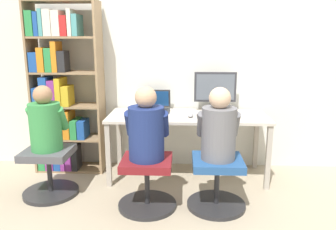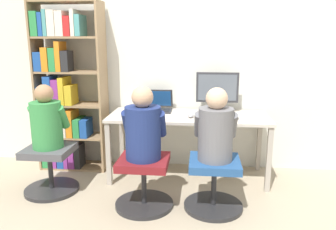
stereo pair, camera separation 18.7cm
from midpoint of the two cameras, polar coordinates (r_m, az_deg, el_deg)
The scene contains 14 objects.
ground_plane at distance 3.49m, azimuth 4.76°, elevation -12.81°, with size 14.00×14.00×0.00m, color tan.
wall_back at distance 3.88m, azimuth 5.36°, elevation 9.75°, with size 10.00×0.05×2.60m.
desk at distance 3.58m, azimuth 5.07°, elevation -1.20°, with size 1.72×0.66×0.72m.
desktop_monitor at distance 3.72m, azimuth 9.99°, elevation 4.04°, with size 0.47×0.21×0.45m.
laptop at distance 3.76m, azimuth -0.52°, elevation 1.49°, with size 0.34×0.32×0.24m.
keyboard at distance 3.48m, azimuth 10.14°, elevation -0.32°, with size 0.42×0.14×0.03m.
computer_mouse_by_keyboard at distance 3.46m, azimuth 5.53°, elevation -0.11°, with size 0.06×0.12×0.04m.
office_chair_left at distance 3.08m, azimuth 9.77°, elevation -11.51°, with size 0.54×0.54×0.47m.
office_chair_right at distance 3.07m, azimuth -2.44°, elevation -11.40°, with size 0.54×0.54×0.47m.
person_at_monitor at distance 2.91m, azimuth 10.14°, elevation -2.48°, with size 0.38×0.32×0.65m.
person_at_laptop at distance 2.90m, azimuth -2.52°, elevation -2.32°, with size 0.39×0.33×0.66m.
bookshelf at distance 3.95m, azimuth -16.37°, elevation 3.81°, with size 0.78×0.32×1.93m.
office_chair_side at distance 3.52m, azimuth -18.37°, elevation -8.74°, with size 0.54×0.54×0.47m.
person_near_shelf at distance 3.38m, azimuth -18.93°, elevation -0.97°, with size 0.36×0.32×0.63m.
Camera 2 is at (0.13, -3.13, 1.52)m, focal length 35.00 mm.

